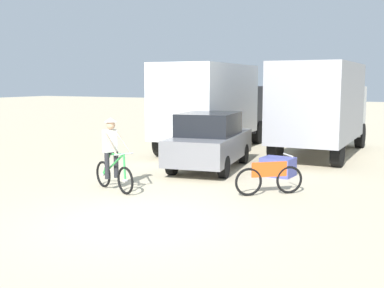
{
  "coord_description": "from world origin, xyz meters",
  "views": [
    {
      "loc": [
        5.04,
        -7.6,
        2.72
      ],
      "look_at": [
        -0.53,
        3.35,
        1.1
      ],
      "focal_mm": 44.76,
      "sensor_mm": 36.0,
      "label": 1
    }
  ],
  "objects_px": {
    "supply_crate": "(278,167)",
    "sedan_parked": "(210,141)",
    "box_truck_grey_hauler": "(322,104)",
    "cyclist_orange_shirt": "(112,157)",
    "box_truck_avon_van": "(213,103)",
    "bicycle_spare": "(269,178)"
  },
  "relations": [
    {
      "from": "box_truck_avon_van",
      "to": "cyclist_orange_shirt",
      "type": "bearing_deg",
      "value": -84.79
    },
    {
      "from": "box_truck_grey_hauler",
      "to": "bicycle_spare",
      "type": "bearing_deg",
      "value": -87.94
    },
    {
      "from": "box_truck_grey_hauler",
      "to": "sedan_parked",
      "type": "bearing_deg",
      "value": -119.34
    },
    {
      "from": "bicycle_spare",
      "to": "supply_crate",
      "type": "height_order",
      "value": "bicycle_spare"
    },
    {
      "from": "sedan_parked",
      "to": "bicycle_spare",
      "type": "relative_size",
      "value": 3.27
    },
    {
      "from": "supply_crate",
      "to": "sedan_parked",
      "type": "bearing_deg",
      "value": 176.42
    },
    {
      "from": "sedan_parked",
      "to": "supply_crate",
      "type": "height_order",
      "value": "sedan_parked"
    },
    {
      "from": "cyclist_orange_shirt",
      "to": "box_truck_avon_van",
      "type": "bearing_deg",
      "value": 95.21
    },
    {
      "from": "box_truck_grey_hauler",
      "to": "cyclist_orange_shirt",
      "type": "xyz_separation_m",
      "value": [
        -3.4,
        -8.19,
        -1.03
      ]
    },
    {
      "from": "sedan_parked",
      "to": "box_truck_avon_van",
      "type": "bearing_deg",
      "value": 113.4
    },
    {
      "from": "cyclist_orange_shirt",
      "to": "bicycle_spare",
      "type": "height_order",
      "value": "cyclist_orange_shirt"
    },
    {
      "from": "bicycle_spare",
      "to": "box_truck_grey_hauler",
      "type": "bearing_deg",
      "value": 92.06
    },
    {
      "from": "sedan_parked",
      "to": "cyclist_orange_shirt",
      "type": "height_order",
      "value": "cyclist_orange_shirt"
    },
    {
      "from": "sedan_parked",
      "to": "cyclist_orange_shirt",
      "type": "distance_m",
      "value": 3.91
    },
    {
      "from": "cyclist_orange_shirt",
      "to": "supply_crate",
      "type": "distance_m",
      "value": 4.86
    },
    {
      "from": "sedan_parked",
      "to": "bicycle_spare",
      "type": "xyz_separation_m",
      "value": [
        2.72,
        -2.48,
        -0.48
      ]
    },
    {
      "from": "supply_crate",
      "to": "bicycle_spare",
      "type": "bearing_deg",
      "value": -78.11
    },
    {
      "from": "bicycle_spare",
      "to": "box_truck_avon_van",
      "type": "bearing_deg",
      "value": 124.94
    },
    {
      "from": "box_truck_grey_hauler",
      "to": "sedan_parked",
      "type": "distance_m",
      "value": 5.14
    },
    {
      "from": "box_truck_grey_hauler",
      "to": "cyclist_orange_shirt",
      "type": "bearing_deg",
      "value": -112.52
    },
    {
      "from": "box_truck_grey_hauler",
      "to": "sedan_parked",
      "type": "height_order",
      "value": "box_truck_grey_hauler"
    },
    {
      "from": "box_truck_avon_van",
      "to": "sedan_parked",
      "type": "bearing_deg",
      "value": -66.6
    }
  ]
}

